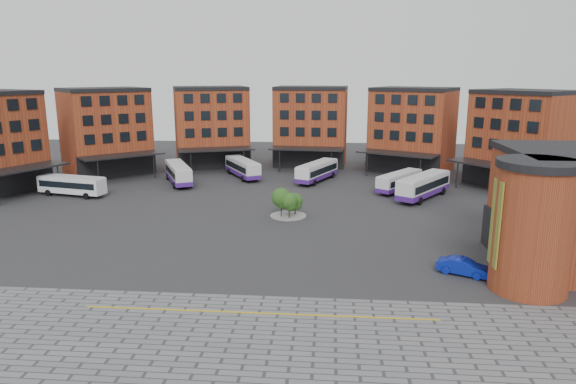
# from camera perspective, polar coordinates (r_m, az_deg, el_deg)

# --- Properties ---
(ground) EXTENTS (160.00, 160.00, 0.00)m
(ground) POSITION_cam_1_polar(r_m,az_deg,el_deg) (51.51, -3.32, -6.29)
(ground) COLOR #28282B
(ground) RESTS_ON ground
(paving_zone) EXTENTS (50.00, 22.00, 0.02)m
(paving_zone) POSITION_cam_1_polar(r_m,az_deg,el_deg) (31.59, -5.40, -19.73)
(paving_zone) COLOR slate
(paving_zone) RESTS_ON ground
(yellow_line) EXTENTS (26.00, 0.15, 0.02)m
(yellow_line) POSITION_cam_1_polar(r_m,az_deg,el_deg) (38.45, -3.27, -13.28)
(yellow_line) COLOR gold
(yellow_line) RESTS_ON paving_zone
(main_building) EXTENTS (94.14, 42.48, 14.60)m
(main_building) POSITION_cam_1_polar(r_m,az_deg,el_deg) (87.68, -2.99, 6.66)
(main_building) COLOR brown
(main_building) RESTS_ON ground
(tree_island) EXTENTS (4.40, 4.40, 3.65)m
(tree_island) POSITION_cam_1_polar(r_m,az_deg,el_deg) (61.73, -0.06, -1.06)
(tree_island) COLOR gray
(tree_island) RESTS_ON ground
(bus_a) EXTENTS (10.31, 4.47, 2.84)m
(bus_a) POSITION_cam_1_polar(r_m,az_deg,el_deg) (78.73, -22.91, 0.80)
(bus_a) COLOR white
(bus_a) RESTS_ON ground
(bus_b) EXTENTS (7.09, 11.10, 3.12)m
(bus_b) POSITION_cam_1_polar(r_m,az_deg,el_deg) (82.50, -12.09, 2.08)
(bus_b) COLOR silver
(bus_b) RESTS_ON ground
(bus_c) EXTENTS (7.50, 10.67, 3.06)m
(bus_c) POSITION_cam_1_polar(r_m,az_deg,el_deg) (85.85, -5.08, 2.73)
(bus_c) COLOR silver
(bus_c) RESTS_ON ground
(bus_d) EXTENTS (6.71, 10.90, 3.05)m
(bus_d) POSITION_cam_1_polar(r_m,az_deg,el_deg) (82.57, 3.26, 2.34)
(bus_d) COLOR white
(bus_d) RESTS_ON ground
(bus_e) EXTENTS (7.64, 9.28, 2.77)m
(bus_e) POSITION_cam_1_polar(r_m,az_deg,el_deg) (77.31, 12.27, 1.20)
(bus_e) COLOR silver
(bus_e) RESTS_ON ground
(bus_f) EXTENTS (8.87, 11.16, 3.30)m
(bus_f) POSITION_cam_1_polar(r_m,az_deg,el_deg) (73.58, 14.83, 0.68)
(bus_f) COLOR silver
(bus_f) RESTS_ON ground
(blue_car) EXTENTS (4.67, 3.32, 1.46)m
(blue_car) POSITION_cam_1_polar(r_m,az_deg,el_deg) (47.34, 18.92, -7.86)
(blue_car) COLOR #0C1FA7
(blue_car) RESTS_ON ground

